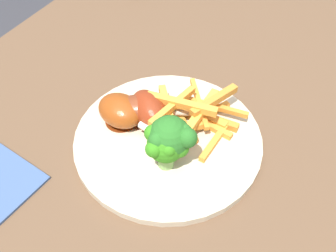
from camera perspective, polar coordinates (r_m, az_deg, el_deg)
dining_table at (r=0.56m, az=-2.40°, el=-11.01°), size 1.25×0.81×0.75m
dinner_plate at (r=0.49m, az=0.00°, el=-2.05°), size 0.27×0.27×0.01m
broccoli_floret_front at (r=0.42m, az=0.30°, el=-1.79°), size 0.06×0.06×0.07m
broccoli_floret_middle at (r=0.42m, az=-0.44°, el=-3.14°), size 0.05×0.06×0.07m
carrot_fries_pile at (r=0.49m, az=4.53°, el=2.05°), size 0.13×0.14×0.04m
chicken_drumstick_near at (r=0.49m, az=-7.62°, el=2.30°), size 0.07×0.13×0.04m
chicken_drumstick_far at (r=0.48m, az=-3.02°, el=2.42°), size 0.10×0.11×0.05m
chicken_drumstick_extra at (r=0.49m, az=-4.21°, el=2.73°), size 0.08×0.13×0.04m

